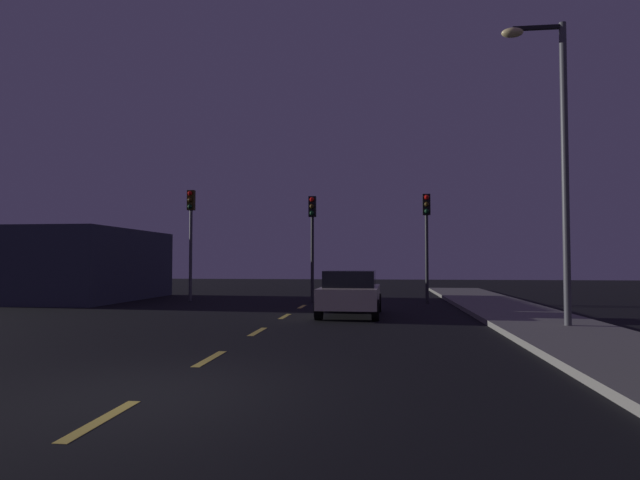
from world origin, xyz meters
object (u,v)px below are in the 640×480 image
(traffic_signal_left, at_px, (191,223))
(traffic_signal_right, at_px, (427,226))
(traffic_signal_center, at_px, (312,228))
(car_stopped_ahead, at_px, (351,293))
(street_lamp_right, at_px, (556,147))

(traffic_signal_left, height_order, traffic_signal_right, traffic_signal_left)
(traffic_signal_left, distance_m, traffic_signal_center, 5.51)
(traffic_signal_center, distance_m, car_stopped_ahead, 6.48)
(traffic_signal_center, height_order, traffic_signal_right, traffic_signal_right)
(traffic_signal_left, distance_m, car_stopped_ahead, 9.77)
(traffic_signal_right, distance_m, car_stopped_ahead, 6.84)
(traffic_signal_center, height_order, street_lamp_right, street_lamp_right)
(traffic_signal_left, bearing_deg, traffic_signal_center, -0.01)
(traffic_signal_right, bearing_deg, traffic_signal_left, 180.00)
(traffic_signal_left, relative_size, traffic_signal_center, 1.08)
(traffic_signal_left, height_order, street_lamp_right, street_lamp_right)
(traffic_signal_left, height_order, traffic_signal_center, traffic_signal_left)
(traffic_signal_right, xyz_separation_m, car_stopped_ahead, (-2.94, -5.63, -2.53))
(traffic_signal_left, distance_m, traffic_signal_right, 10.43)
(traffic_signal_left, height_order, car_stopped_ahead, traffic_signal_left)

